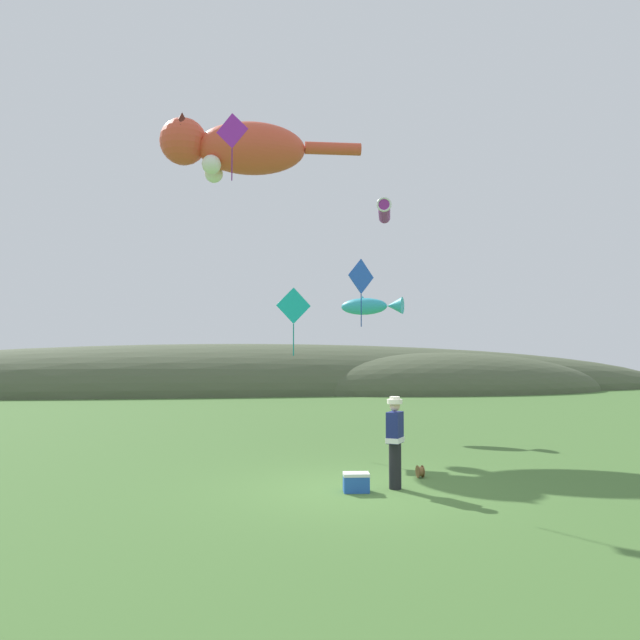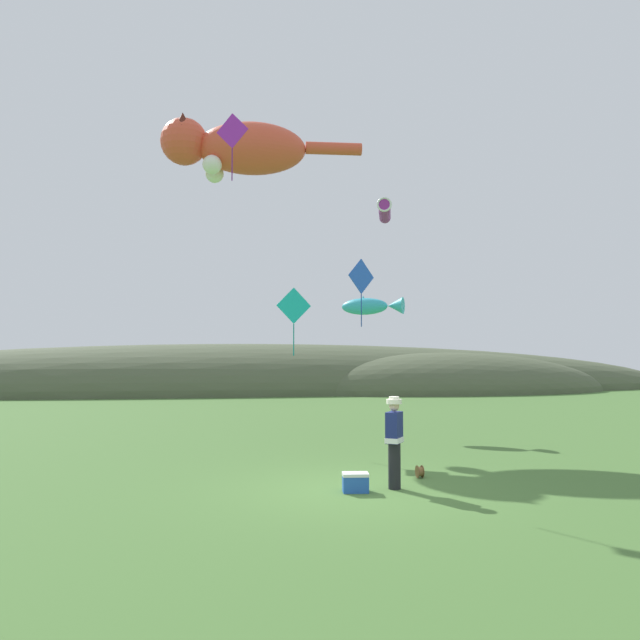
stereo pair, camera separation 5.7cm
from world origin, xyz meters
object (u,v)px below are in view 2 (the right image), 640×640
at_px(kite_diamond_teal, 294,306).
at_px(kite_diamond_violet, 232,132).
at_px(kite_tube_streamer, 385,211).
at_px(kite_giant_cat, 237,149).
at_px(picnic_cooler, 355,482).
at_px(kite_spool, 420,472).
at_px(kite_fish_windsock, 371,306).
at_px(festival_attendant, 394,439).
at_px(kite_diamond_blue, 361,277).

bearing_deg(kite_diamond_teal, kite_diamond_violet, -165.51).
height_order(kite_tube_streamer, kite_diamond_teal, kite_tube_streamer).
distance_m(kite_giant_cat, kite_diamond_teal, 8.63).
relative_size(picnic_cooler, kite_giant_cat, 0.07).
relative_size(kite_spool, kite_giant_cat, 0.03).
distance_m(kite_tube_streamer, kite_diamond_violet, 5.09).
xyz_separation_m(kite_spool, kite_diamond_violet, (-3.79, 4.32, 8.56)).
bearing_deg(kite_fish_windsock, kite_diamond_violet, -143.29).
xyz_separation_m(festival_attendant, kite_giant_cat, (-2.52, 11.42, 9.30)).
bearing_deg(kite_fish_windsock, kite_spool, -98.01).
height_order(kite_diamond_violet, kite_diamond_teal, kite_diamond_violet).
bearing_deg(picnic_cooler, festival_attendant, 8.51).
bearing_deg(festival_attendant, kite_tube_streamer, 75.03).
bearing_deg(kite_tube_streamer, kite_diamond_teal, -167.71).
xyz_separation_m(festival_attendant, kite_diamond_violet, (-2.95, 5.25, 7.73)).
bearing_deg(kite_diamond_violet, picnic_cooler, -68.25).
height_order(kite_spool, kite_diamond_teal, kite_diamond_teal).
xyz_separation_m(kite_diamond_teal, kite_diamond_blue, (1.76, -0.84, 0.77)).
bearing_deg(kite_diamond_blue, picnic_cooler, -105.57).
bearing_deg(kite_diamond_teal, festival_attendant, -78.40).
xyz_separation_m(kite_fish_windsock, kite_diamond_blue, (-1.38, -4.05, 0.48)).
bearing_deg(kite_diamond_teal, kite_giant_cat, 103.25).
bearing_deg(kite_fish_windsock, festival_attendant, -102.41).
bearing_deg(kite_spool, picnic_cooler, -147.42).
height_order(kite_giant_cat, kite_diamond_violet, kite_giant_cat).
height_order(kite_spool, kite_giant_cat, kite_giant_cat).
height_order(kite_fish_windsock, kite_tube_streamer, kite_tube_streamer).
height_order(picnic_cooler, kite_tube_streamer, kite_tube_streamer).
bearing_deg(kite_giant_cat, festival_attendant, -77.57).
relative_size(picnic_cooler, kite_tube_streamer, 0.28).
distance_m(picnic_cooler, kite_diamond_blue, 6.87).
distance_m(festival_attendant, kite_giant_cat, 14.94).
xyz_separation_m(picnic_cooler, kite_giant_cat, (-1.71, 11.54, 10.07)).
distance_m(festival_attendant, kite_diamond_teal, 6.54).
bearing_deg(kite_tube_streamer, picnic_cooler, -111.17).
height_order(kite_spool, kite_tube_streamer, kite_tube_streamer).
bearing_deg(kite_diamond_blue, kite_tube_streamer, 52.91).
bearing_deg(festival_attendant, kite_diamond_violet, 119.32).
bearing_deg(picnic_cooler, kite_diamond_blue, 74.43).
bearing_deg(kite_diamond_violet, kite_tube_streamer, 13.13).
xyz_separation_m(picnic_cooler, kite_tube_streamer, (2.50, 6.46, 6.73)).
height_order(festival_attendant, kite_fish_windsock, kite_fish_windsock).
bearing_deg(kite_tube_streamer, kite_diamond_violet, -166.87).
distance_m(picnic_cooler, kite_diamond_violet, 10.28).
bearing_deg(kite_spool, kite_giant_cat, 107.74).
bearing_deg(kite_fish_windsock, kite_diamond_blue, -108.80).
bearing_deg(kite_giant_cat, kite_fish_windsock, -29.25).
bearing_deg(kite_giant_cat, picnic_cooler, -81.57).
bearing_deg(kite_spool, festival_attendant, -132.02).
xyz_separation_m(kite_spool, picnic_cooler, (-1.64, -1.05, 0.05)).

